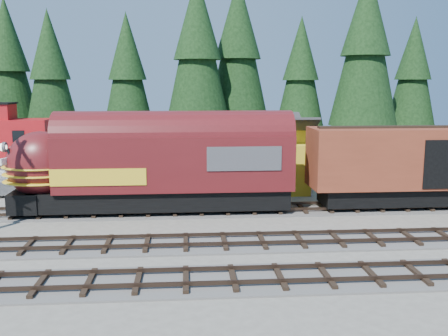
{
  "coord_description": "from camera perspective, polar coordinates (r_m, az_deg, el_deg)",
  "views": [
    {
      "loc": [
        -2.32,
        -24.44,
        7.43
      ],
      "look_at": [
        -0.15,
        4.0,
        2.6
      ],
      "focal_mm": 40.0,
      "sensor_mm": 36.0,
      "label": 1
    }
  ],
  "objects": [
    {
      "name": "pickup_truck_a",
      "position": [
        35.94,
        -15.68,
        -1.33
      ],
      "size": [
        6.55,
        4.4,
        1.67
      ],
      "primitive_type": "imported",
      "rotation": [
        0.0,
        0.0,
        1.87
      ],
      "color": "black",
      "rests_on": "ground"
    },
    {
      "name": "conifer_backdrop",
      "position": [
        49.57,
        3.34,
        12.26
      ],
      "size": [
        79.32,
        22.84,
        16.2
      ],
      "color": "black",
      "rests_on": "ground"
    },
    {
      "name": "depot",
      "position": [
        35.3,
        -0.56,
        2.34
      ],
      "size": [
        12.8,
        7.0,
        5.3
      ],
      "color": "yellow",
      "rests_on": "ground"
    },
    {
      "name": "locomotive",
      "position": [
        28.94,
        -8.98,
        -0.09
      ],
      "size": [
        16.49,
        3.28,
        4.48
      ],
      "color": "black",
      "rests_on": "ground"
    },
    {
      "name": "track_main_south",
      "position": [
        26.64,
        23.6,
        -7.28
      ],
      "size": [
        68.0,
        3.2,
        0.33
      ],
      "color": "#4C4947",
      "rests_on": "ground"
    },
    {
      "name": "ground",
      "position": [
        25.65,
        1.02,
        -7.23
      ],
      "size": [
        120.0,
        120.0,
        0.0
      ],
      "primitive_type": "plane",
      "color": "#6B665B",
      "rests_on": "ground"
    },
    {
      "name": "pickup_truck_b",
      "position": [
        36.64,
        -23.44,
        -1.37
      ],
      "size": [
        6.82,
        3.38,
        1.9
      ],
      "primitive_type": "imported",
      "rotation": [
        0.0,
        0.0,
        1.68
      ],
      "color": "#AEB0B6",
      "rests_on": "ground"
    },
    {
      "name": "boxcar",
      "position": [
        32.28,
        22.45,
        0.48
      ],
      "size": [
        14.43,
        3.09,
        4.53
      ],
      "color": "black",
      "rests_on": "ground"
    },
    {
      "name": "track_spur",
      "position": [
        43.75,
        -14.4,
        -0.39
      ],
      "size": [
        32.0,
        3.2,
        0.33
      ],
      "color": "#4C4947",
      "rests_on": "ground"
    },
    {
      "name": "track_siding",
      "position": [
        31.86,
        18.58,
        -4.28
      ],
      "size": [
        68.0,
        3.2,
        0.33
      ],
      "color": "#4C4947",
      "rests_on": "ground"
    }
  ]
}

